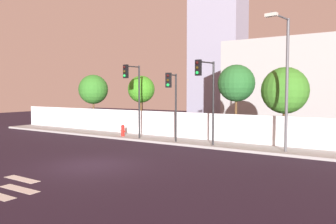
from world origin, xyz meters
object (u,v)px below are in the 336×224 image
at_px(traffic_light_center, 172,92).
at_px(traffic_light_right, 206,84).
at_px(traffic_light_left, 132,86).
at_px(roadside_tree_midleft, 141,90).
at_px(roadside_tree_midright, 236,83).
at_px(fire_hydrant, 123,130).
at_px(roadside_tree_leftmost, 93,89).
at_px(roadside_tree_rightmost, 285,91).
at_px(street_lamp_curbside, 285,73).

xyz_separation_m(traffic_light_center, traffic_light_right, (2.38, -0.06, 0.46)).
height_order(traffic_light_left, roadside_tree_midleft, traffic_light_left).
bearing_deg(traffic_light_center, roadside_tree_midright, 52.05).
relative_size(traffic_light_right, fire_hydrant, 6.07).
bearing_deg(roadside_tree_leftmost, traffic_light_left, -25.63).
bearing_deg(roadside_tree_leftmost, roadside_tree_midleft, -0.00).
bearing_deg(fire_hydrant, traffic_light_center, -11.06).
relative_size(traffic_light_center, roadside_tree_midright, 0.85).
height_order(fire_hydrant, roadside_tree_rightmost, roadside_tree_rightmost).
distance_m(traffic_light_left, street_lamp_curbside, 10.00).
height_order(street_lamp_curbside, roadside_tree_rightmost, street_lamp_curbside).
relative_size(traffic_light_left, street_lamp_curbside, 0.71).
bearing_deg(traffic_light_right, fire_hydrant, 172.04).
height_order(fire_hydrant, roadside_tree_midright, roadside_tree_midright).
relative_size(street_lamp_curbside, fire_hydrant, 8.56).
bearing_deg(street_lamp_curbside, roadside_tree_rightmost, 103.54).
distance_m(street_lamp_curbside, roadside_tree_midright, 4.90).
bearing_deg(traffic_light_right, roadside_tree_leftmost, 164.14).
bearing_deg(traffic_light_left, traffic_light_right, -1.89).
bearing_deg(roadside_tree_midright, traffic_light_right, -96.74).
xyz_separation_m(traffic_light_right, roadside_tree_midright, (0.43, 3.66, 0.11)).
height_order(street_lamp_curbside, roadside_tree_midright, street_lamp_curbside).
bearing_deg(roadside_tree_rightmost, street_lamp_curbside, -76.46).
relative_size(traffic_light_right, roadside_tree_leftmost, 1.04).
height_order(traffic_light_left, roadside_tree_leftmost, traffic_light_left).
height_order(traffic_light_left, roadside_tree_midright, roadside_tree_midright).
distance_m(fire_hydrant, roadside_tree_rightmost, 11.52).
bearing_deg(roadside_tree_midright, roadside_tree_midleft, 180.00).
height_order(traffic_light_left, street_lamp_curbside, street_lamp_curbside).
bearing_deg(street_lamp_curbside, fire_hydrant, 178.53).
xyz_separation_m(traffic_light_center, roadside_tree_midright, (2.81, 3.60, 0.57)).
bearing_deg(roadside_tree_midright, roadside_tree_rightmost, 0.00).
relative_size(traffic_light_center, street_lamp_curbside, 0.62).
height_order(traffic_light_center, fire_hydrant, traffic_light_center).
xyz_separation_m(traffic_light_right, street_lamp_curbside, (4.32, 0.71, 0.55)).
bearing_deg(roadside_tree_midleft, roadside_tree_midright, -0.00).
relative_size(traffic_light_left, roadside_tree_midleft, 1.08).
relative_size(roadside_tree_midright, roadside_tree_rightmost, 1.06).
bearing_deg(traffic_light_left, traffic_light_center, -2.19).
relative_size(street_lamp_curbside, roadside_tree_midright, 1.37).
bearing_deg(roadside_tree_midleft, traffic_light_left, -61.26).
bearing_deg(roadside_tree_rightmost, roadside_tree_midright, -180.00).
bearing_deg(fire_hydrant, roadside_tree_rightmost, 13.75).
xyz_separation_m(traffic_light_center, roadside_tree_leftmost, (-10.52, 3.60, 0.20)).
relative_size(traffic_light_center, roadside_tree_leftmost, 0.90).
bearing_deg(roadside_tree_midleft, street_lamp_curbside, -13.95).
bearing_deg(traffic_light_left, fire_hydrant, 152.51).
distance_m(roadside_tree_midleft, roadside_tree_rightmost, 11.16).
xyz_separation_m(traffic_light_left, roadside_tree_leftmost, (-7.25, 3.48, -0.23)).
height_order(street_lamp_curbside, roadside_tree_midleft, street_lamp_curbside).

